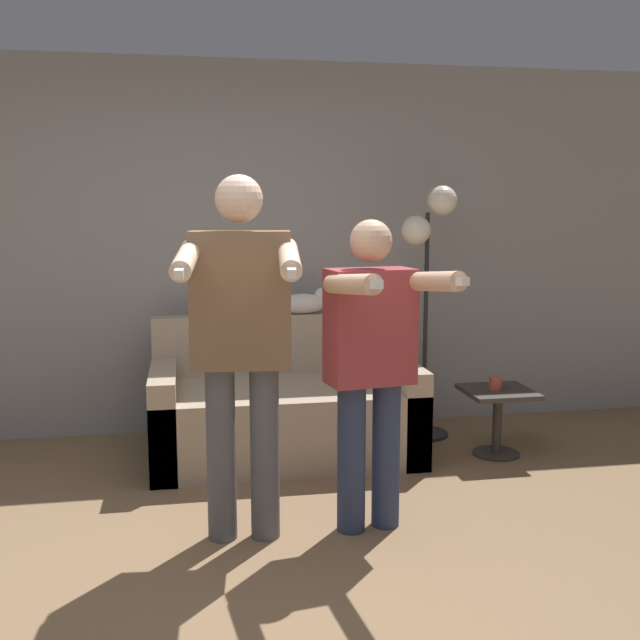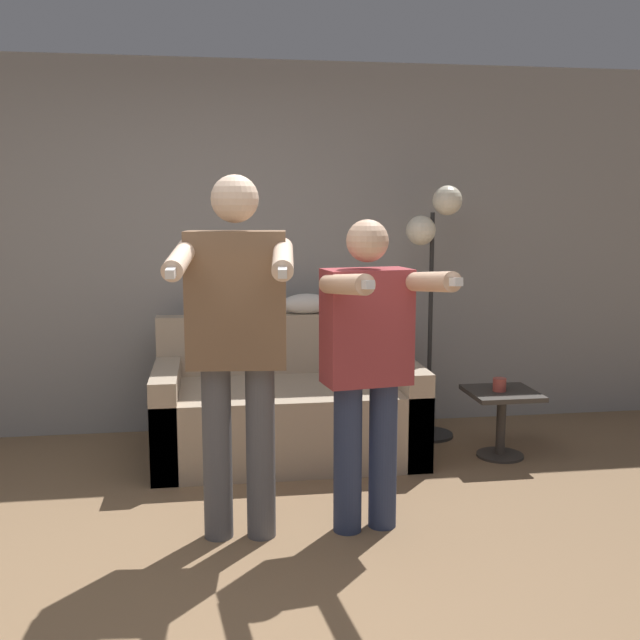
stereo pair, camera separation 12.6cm
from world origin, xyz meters
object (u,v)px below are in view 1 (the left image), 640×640
person_left (241,333)px  cup (496,383)px  couch (284,411)px  cat (305,303)px  side_table (498,408)px  floor_lamp (428,251)px  person_right (372,356)px

person_left → cup: size_ratio=20.71×
couch → person_left: bearing=-106.4°
cat → side_table: 1.46m
cat → floor_lamp: (0.84, -0.12, 0.35)m
couch → cat: size_ratio=3.58×
floor_lamp → cup: (0.31, -0.49, -0.82)m
cat → couch: bearing=-118.6°
floor_lamp → side_table: 1.15m
cup → person_left: bearing=-150.5°
side_table → couch: bearing=169.3°
floor_lamp → side_table: floor_lamp is taller
person_right → side_table: person_right is taller
couch → person_left: size_ratio=0.96×
couch → cat: cat is taller
person_left → floor_lamp: bearing=52.3°
person_right → cup: bearing=33.3°
person_right → side_table: bearing=32.8°
cup → couch: bearing=169.1°
floor_lamp → couch: bearing=-167.1°
side_table → cup: (-0.02, -0.00, 0.17)m
person_right → cup: 1.49m
couch → cup: 1.37m
couch → cup: size_ratio=19.89×
cat → cup: (1.14, -0.62, -0.47)m
couch → person_right: person_right is taller
couch → floor_lamp: (1.03, 0.24, 1.01)m
person_left → cup: 2.02m
cat → cup: cat is taller
person_left → side_table: size_ratio=4.01×
side_table → floor_lamp: bearing=123.6°
couch → floor_lamp: floor_lamp is taller
floor_lamp → cat: bearing=171.8°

